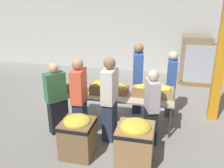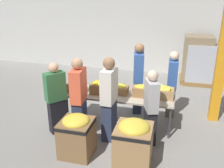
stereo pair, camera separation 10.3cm
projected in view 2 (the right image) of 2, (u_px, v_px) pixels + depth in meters
The scene contains 19 objects.
ground_plane at pixel (119, 124), 5.85m from camera, with size 30.00×30.00×0.00m, color gray.
wall_back at pixel (146, 18), 9.00m from camera, with size 16.00×0.08×4.00m.
sorting_table at pixel (120, 97), 5.61m from camera, with size 2.40×0.77×0.74m.
banana_box_0 at pixel (77, 86), 5.69m from camera, with size 0.39×0.32×0.29m.
banana_box_1 at pixel (100, 87), 5.62m from camera, with size 0.40×0.31×0.29m.
banana_box_2 at pixel (119, 89), 5.61m from camera, with size 0.39×0.31×0.24m.
banana_box_3 at pixel (142, 90), 5.45m from camera, with size 0.42×0.27×0.28m.
banana_box_4 at pixel (164, 92), 5.37m from camera, with size 0.42×0.32×0.28m.
volunteer_0 at pixel (172, 84), 6.01m from camera, with size 0.23×0.44×1.62m.
volunteer_1 at pixel (151, 108), 4.89m from camera, with size 0.33×0.46×1.54m.
volunteer_2 at pixel (138, 79), 6.18m from camera, with size 0.30×0.50×1.77m.
volunteer_3 at pixel (56, 99), 5.29m from camera, with size 0.43×0.46×1.57m.
volunteer_4 at pixel (109, 100), 5.00m from camera, with size 0.26×0.48×1.75m.
volunteer_5 at pixel (79, 99), 5.07m from camera, with size 0.27×0.48×1.72m.
donation_bin_0 at pixel (77, 134), 4.63m from camera, with size 0.59×0.59×0.81m.
donation_bin_1 at pixel (133, 141), 4.37m from camera, with size 0.64×0.64×0.85m.
pallet_stack_0 at pixel (202, 61), 8.44m from camera, with size 0.95×0.95×1.37m.
pallet_stack_1 at pixel (197, 59), 8.32m from camera, with size 0.98×0.98×1.56m.
pallet_stack_2 at pixel (202, 63), 8.29m from camera, with size 1.10×1.10×1.33m.
Camera 2 is at (1.12, -5.03, 2.93)m, focal length 40.00 mm.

